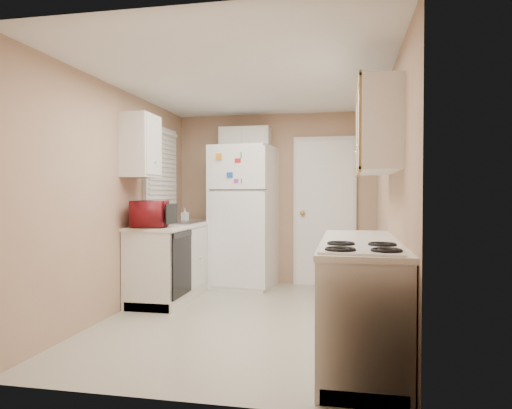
# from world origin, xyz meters

# --- Properties ---
(floor) EXTENTS (3.80, 3.80, 0.00)m
(floor) POSITION_xyz_m (0.00, 0.00, 0.00)
(floor) COLOR beige
(floor) RESTS_ON ground
(ceiling) EXTENTS (3.80, 3.80, 0.00)m
(ceiling) POSITION_xyz_m (0.00, 0.00, 2.40)
(ceiling) COLOR white
(ceiling) RESTS_ON floor
(wall_left) EXTENTS (3.80, 3.80, 0.00)m
(wall_left) POSITION_xyz_m (-1.40, 0.00, 1.20)
(wall_left) COLOR tan
(wall_left) RESTS_ON floor
(wall_right) EXTENTS (3.80, 3.80, 0.00)m
(wall_right) POSITION_xyz_m (1.40, 0.00, 1.20)
(wall_right) COLOR tan
(wall_right) RESTS_ON floor
(wall_back) EXTENTS (2.80, 2.80, 0.00)m
(wall_back) POSITION_xyz_m (0.00, 1.90, 1.20)
(wall_back) COLOR tan
(wall_back) RESTS_ON floor
(wall_front) EXTENTS (2.80, 2.80, 0.00)m
(wall_front) POSITION_xyz_m (0.00, -1.90, 1.20)
(wall_front) COLOR tan
(wall_front) RESTS_ON floor
(left_counter) EXTENTS (0.60, 1.80, 0.90)m
(left_counter) POSITION_xyz_m (-1.10, 0.90, 0.45)
(left_counter) COLOR silver
(left_counter) RESTS_ON floor
(dishwasher) EXTENTS (0.03, 0.58, 0.72)m
(dishwasher) POSITION_xyz_m (-0.81, 0.30, 0.49)
(dishwasher) COLOR black
(dishwasher) RESTS_ON floor
(sink) EXTENTS (0.54, 0.74, 0.16)m
(sink) POSITION_xyz_m (-1.10, 1.05, 0.86)
(sink) COLOR gray
(sink) RESTS_ON left_counter
(microwave) EXTENTS (0.58, 0.42, 0.35)m
(microwave) POSITION_xyz_m (-1.15, 0.23, 1.05)
(microwave) COLOR maroon
(microwave) RESTS_ON left_counter
(soap_bottle) EXTENTS (0.09, 0.10, 0.18)m
(soap_bottle) POSITION_xyz_m (-1.14, 1.33, 1.00)
(soap_bottle) COLOR silver
(soap_bottle) RESTS_ON left_counter
(window_blinds) EXTENTS (0.10, 0.98, 1.08)m
(window_blinds) POSITION_xyz_m (-1.36, 1.05, 1.60)
(window_blinds) COLOR silver
(window_blinds) RESTS_ON wall_left
(upper_cabinet_left) EXTENTS (0.30, 0.45, 0.70)m
(upper_cabinet_left) POSITION_xyz_m (-1.25, 0.22, 1.80)
(upper_cabinet_left) COLOR silver
(upper_cabinet_left) RESTS_ON wall_left
(refrigerator) EXTENTS (0.88, 0.86, 1.92)m
(refrigerator) POSITION_xyz_m (-0.39, 1.61, 0.96)
(refrigerator) COLOR white
(refrigerator) RESTS_ON floor
(cabinet_over_fridge) EXTENTS (0.70, 0.30, 0.40)m
(cabinet_over_fridge) POSITION_xyz_m (-0.40, 1.75, 2.00)
(cabinet_over_fridge) COLOR silver
(cabinet_over_fridge) RESTS_ON wall_back
(interior_door) EXTENTS (0.86, 0.06, 2.08)m
(interior_door) POSITION_xyz_m (0.70, 1.86, 1.02)
(interior_door) COLOR white
(interior_door) RESTS_ON floor
(right_counter) EXTENTS (0.60, 2.00, 0.90)m
(right_counter) POSITION_xyz_m (1.10, -0.80, 0.45)
(right_counter) COLOR silver
(right_counter) RESTS_ON floor
(stove) EXTENTS (0.55, 0.66, 0.77)m
(stove) POSITION_xyz_m (1.10, -1.45, 0.38)
(stove) COLOR white
(stove) RESTS_ON floor
(upper_cabinet_right) EXTENTS (0.30, 1.20, 0.70)m
(upper_cabinet_right) POSITION_xyz_m (1.25, -0.50, 1.80)
(upper_cabinet_right) COLOR silver
(upper_cabinet_right) RESTS_ON wall_right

